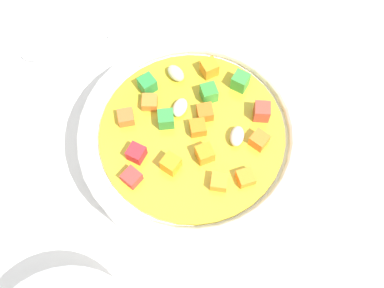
{
  "coord_description": "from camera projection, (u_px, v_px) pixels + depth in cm",
  "views": [
    {
      "loc": [
        15.43,
        -7.26,
        41.16
      ],
      "look_at": [
        0.0,
        0.0,
        2.95
      ],
      "focal_mm": 43.4,
      "sensor_mm": 36.0,
      "label": 1
    }
  ],
  "objects": [
    {
      "name": "soup_bowl_main",
      "position": [
        192.0,
        142.0,
        0.42
      ],
      "size": [
        19.63,
        19.63,
        6.9
      ],
      "color": "white",
      "rests_on": "ground_plane"
    },
    {
      "name": "spoon",
      "position": [
        107.0,
        35.0,
        0.5
      ],
      "size": [
        5.45,
        23.88,
        1.01
      ],
      "rotation": [
        0.0,
        0.0,
        4.55
      ],
      "color": "silver",
      "rests_on": "ground_plane"
    },
    {
      "name": "ground_plane",
      "position": [
        192.0,
        160.0,
        0.45
      ],
      "size": [
        140.0,
        140.0,
        2.0
      ],
      "primitive_type": "cube",
      "color": "silver"
    }
  ]
}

